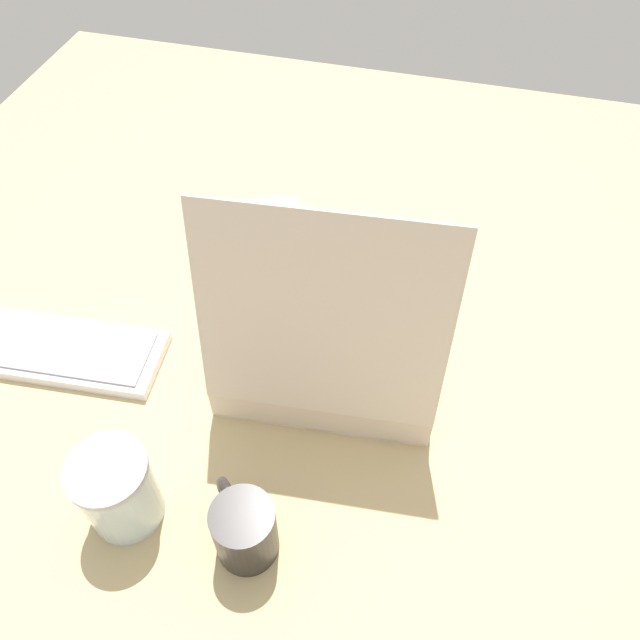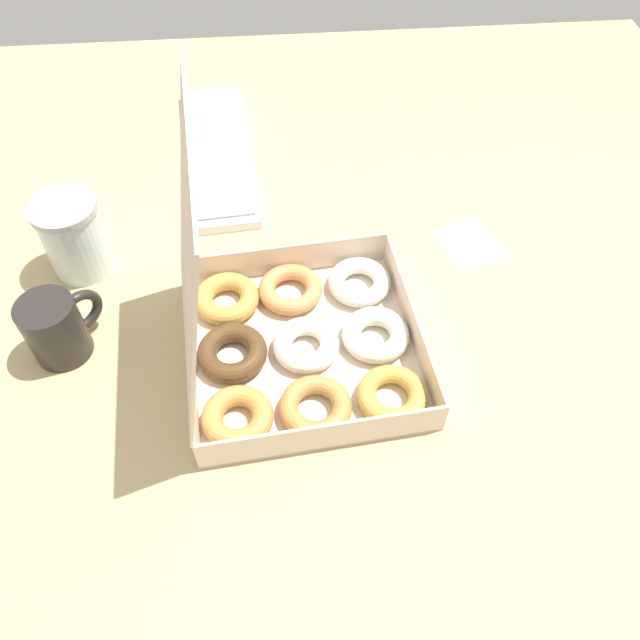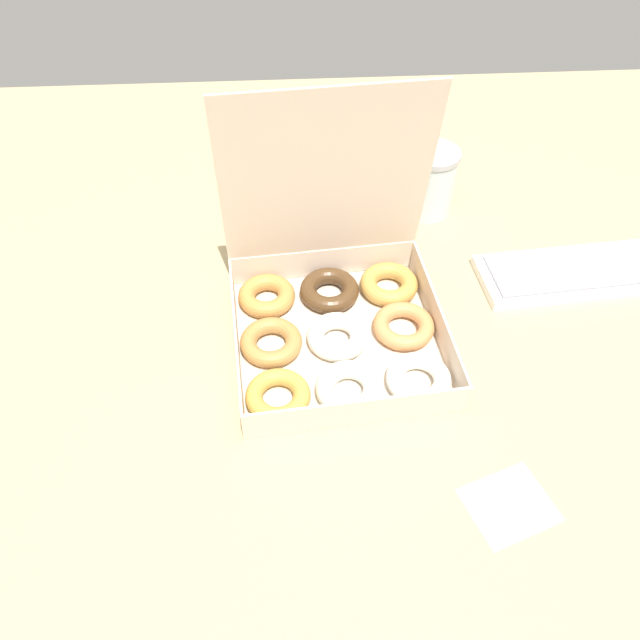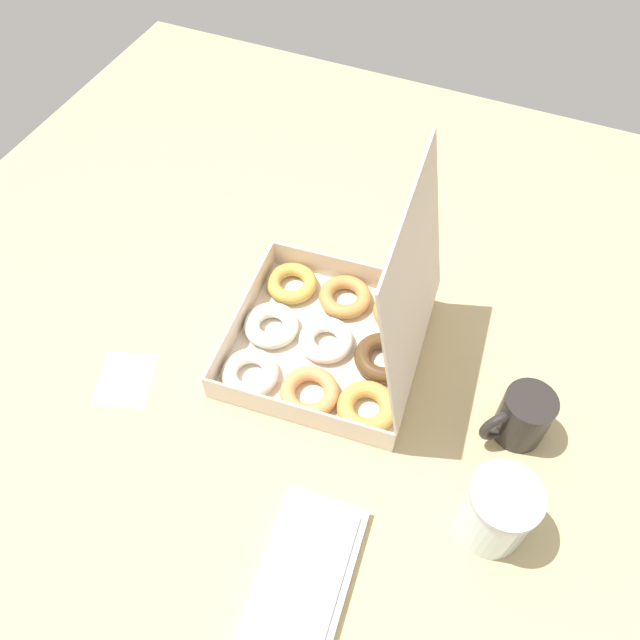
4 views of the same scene
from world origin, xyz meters
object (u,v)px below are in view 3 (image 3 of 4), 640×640
object	(u,v)px
donut_box	(337,317)
keyboard	(598,270)
coffee_mug	(342,189)
glass_jar	(430,181)

from	to	relation	value
donut_box	keyboard	bearing A→B (deg)	13.57
donut_box	keyboard	distance (cm)	48.93
donut_box	coffee_mug	size ratio (longest dim) A/B	3.71
coffee_mug	glass_jar	world-z (taller)	glass_jar
donut_box	glass_jar	distance (cm)	38.56
donut_box	coffee_mug	xyz separation A→B (cm)	(3.52, 32.77, 1.05)
donut_box	coffee_mug	bearing A→B (deg)	83.86
keyboard	coffee_mug	bearing A→B (deg)	154.12
donut_box	glass_jar	bearing A→B (deg)	57.93
glass_jar	keyboard	bearing A→B (deg)	-38.06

